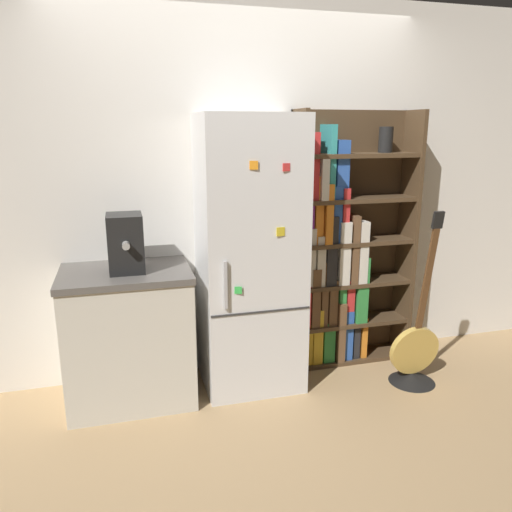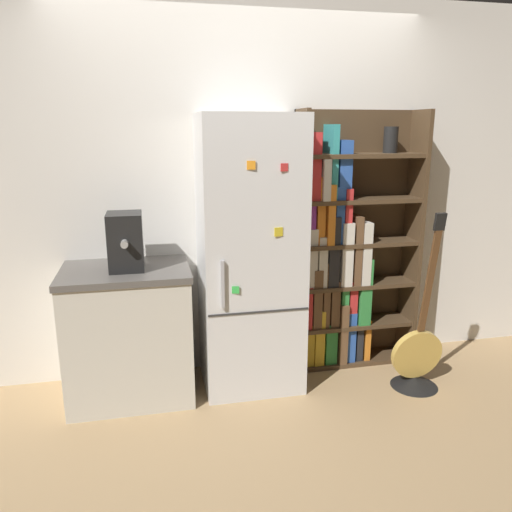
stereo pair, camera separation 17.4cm
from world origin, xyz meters
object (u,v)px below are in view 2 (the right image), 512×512
Objects in this scene: bookshelf at (342,256)px; espresso_machine at (126,241)px; guitar at (416,363)px; refrigerator at (250,256)px.

espresso_machine is (-1.51, -0.19, 0.22)m from bookshelf.
bookshelf is at bearing 7.08° from espresso_machine.
refrigerator is at bearing 163.27° from guitar.
guitar reaches higher than espresso_machine.
refrigerator reaches higher than guitar.
espresso_machine is 2.11m from guitar.
bookshelf is at bearing 12.54° from refrigerator.
espresso_machine is at bearing -178.01° from refrigerator.
bookshelf reaches higher than refrigerator.
refrigerator is at bearing -167.46° from bookshelf.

